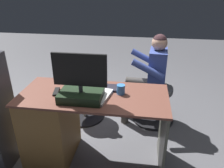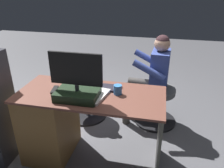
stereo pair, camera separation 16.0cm
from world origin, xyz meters
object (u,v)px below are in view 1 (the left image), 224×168
(office_chair_teddy, at_px, (84,98))
(person, at_px, (149,72))
(keyboard, at_px, (101,87))
(cup, at_px, (121,89))
(desk, at_px, (59,123))
(tv_remote, at_px, (56,92))
(visitor_chair, at_px, (154,101))
(teddy_bear, at_px, (82,73))
(monitor, at_px, (81,87))
(computer_mouse, at_px, (69,85))

(office_chair_teddy, xyz_separation_m, person, (-0.82, -0.06, 0.39))
(keyboard, distance_m, cup, 0.22)
(desk, relative_size, tv_remote, 9.03)
(tv_remote, bearing_deg, person, -147.87)
(desk, distance_m, tv_remote, 0.37)
(tv_remote, height_order, office_chair_teddy, tv_remote)
(tv_remote, bearing_deg, visitor_chair, -150.49)
(keyboard, xyz_separation_m, teddy_bear, (0.36, -0.62, -0.12))
(person, bearing_deg, monitor, 56.64)
(tv_remote, bearing_deg, teddy_bear, -103.97)
(teddy_bear, height_order, visitor_chair, teddy_bear)
(desk, bearing_deg, keyboard, -162.23)
(monitor, xyz_separation_m, tv_remote, (0.26, -0.09, -0.11))
(teddy_bear, xyz_separation_m, person, (-0.82, -0.05, 0.03))
(visitor_chair, bearing_deg, computer_mouse, 37.76)
(desk, distance_m, office_chair_teddy, 0.75)
(desk, xyz_separation_m, computer_mouse, (-0.09, -0.13, 0.37))
(monitor, xyz_separation_m, person, (-0.60, -0.91, -0.20))
(desk, bearing_deg, person, -137.69)
(keyboard, height_order, person, person)
(keyboard, relative_size, visitor_chair, 0.79)
(person, bearing_deg, cup, 70.33)
(desk, relative_size, monitor, 2.97)
(computer_mouse, height_order, visitor_chair, computer_mouse)
(monitor, height_order, office_chair_teddy, monitor)
(cup, relative_size, tv_remote, 0.59)
(cup, bearing_deg, office_chair_teddy, -51.28)
(keyboard, bearing_deg, visitor_chair, -129.62)
(keyboard, height_order, tv_remote, keyboard)
(keyboard, distance_m, teddy_bear, 0.72)
(monitor, bearing_deg, keyboard, -118.45)
(cup, height_order, person, person)
(cup, xyz_separation_m, person, (-0.27, -0.75, -0.13))
(office_chair_teddy, bearing_deg, monitor, 105.02)
(desk, height_order, monitor, monitor)
(office_chair_teddy, height_order, visitor_chair, same)
(keyboard, xyz_separation_m, tv_remote, (0.39, 0.15, -0.00))
(office_chair_teddy, height_order, teddy_bear, teddy_bear)
(tv_remote, bearing_deg, cup, 174.53)
(office_chair_teddy, relative_size, person, 0.46)
(computer_mouse, relative_size, teddy_bear, 0.27)
(desk, relative_size, computer_mouse, 14.11)
(desk, relative_size, person, 1.19)
(tv_remote, xyz_separation_m, person, (-0.86, -0.81, -0.09))
(teddy_bear, bearing_deg, keyboard, 120.06)
(monitor, distance_m, visitor_chair, 1.29)
(monitor, height_order, keyboard, monitor)
(keyboard, distance_m, tv_remote, 0.42)
(desk, xyz_separation_m, keyboard, (-0.41, -0.13, 0.37))
(tv_remote, bearing_deg, monitor, 149.07)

